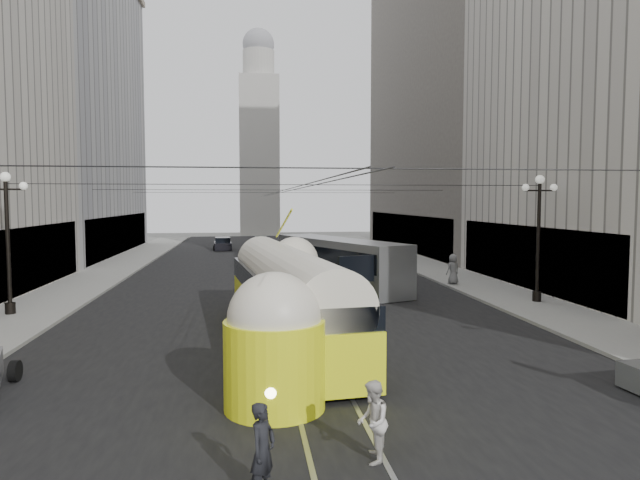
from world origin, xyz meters
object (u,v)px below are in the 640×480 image
object	(u,v)px
pedestrian_crossing_a	(263,450)
pedestrian_sidewalk_right	(453,269)
city_bus	(339,261)
pedestrian_crossing_b	(373,422)
streetcar	(288,296)

from	to	relation	value
pedestrian_crossing_a	pedestrian_sidewalk_right	bearing A→B (deg)	4.87
pedestrian_crossing_a	pedestrian_sidewalk_right	size ratio (longest dim) A/B	0.93
pedestrian_sidewalk_right	city_bus	bearing A→B (deg)	-22.35
pedestrian_crossing_a	pedestrian_sidewalk_right	world-z (taller)	pedestrian_sidewalk_right
pedestrian_crossing_a	pedestrian_crossing_b	xyz separation A→B (m)	(2.22, 1.10, -0.03)
city_bus	pedestrian_crossing_b	world-z (taller)	city_bus
streetcar	pedestrian_crossing_a	world-z (taller)	streetcar
pedestrian_crossing_a	pedestrian_crossing_b	size ratio (longest dim) A/B	1.03
streetcar	pedestrian_crossing_b	size ratio (longest dim) A/B	9.71
city_bus	streetcar	bearing A→B (deg)	-107.47
streetcar	pedestrian_sidewalk_right	world-z (taller)	streetcar
city_bus	pedestrian_crossing_b	distance (m)	22.83
streetcar	pedestrian_crossing_a	xyz separation A→B (m)	(-1.22, -11.01, -0.87)
pedestrian_crossing_a	pedestrian_crossing_b	distance (m)	2.48
streetcar	city_bus	bearing A→B (deg)	72.53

